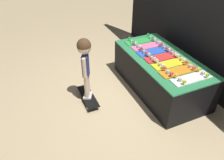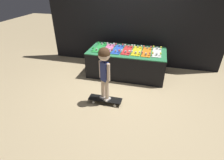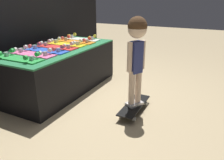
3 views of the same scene
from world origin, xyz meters
TOP-DOWN VIEW (x-y plane):
  - ground_plane at (0.00, 0.00)m, footprint 16.00×16.00m
  - display_rack at (0.00, 0.63)m, footprint 1.83×0.93m
  - skateboard_green_on_rack at (-0.69, 0.61)m, footprint 0.20×0.62m
  - skateboard_pink_on_rack at (-0.46, 0.62)m, footprint 0.20×0.62m
  - skateboard_blue_on_rack at (-0.23, 0.61)m, footprint 0.20×0.62m
  - skateboard_red_on_rack at (0.00, 0.62)m, footprint 0.20×0.62m
  - skateboard_yellow_on_rack at (0.23, 0.62)m, footprint 0.20×0.62m
  - skateboard_orange_on_rack at (0.46, 0.61)m, footprint 0.20×0.62m
  - skateboard_white_on_rack at (0.69, 0.65)m, footprint 0.20×0.62m
  - skateboard_on_floor at (-0.18, -0.66)m, footprint 0.65×0.20m
  - child at (-0.18, -0.66)m, footprint 0.24×0.21m

SIDE VIEW (x-z plane):
  - ground_plane at x=0.00m, z-range 0.00..0.00m
  - skateboard_on_floor at x=-0.18m, z-range 0.03..0.12m
  - display_rack at x=0.00m, z-range 0.00..0.63m
  - skateboard_green_on_rack at x=-0.69m, z-range 0.61..0.70m
  - skateboard_pink_on_rack at x=-0.46m, z-range 0.61..0.70m
  - skateboard_blue_on_rack at x=-0.23m, z-range 0.61..0.70m
  - skateboard_red_on_rack at x=0.00m, z-range 0.61..0.70m
  - skateboard_yellow_on_rack at x=0.23m, z-range 0.61..0.70m
  - skateboard_orange_on_rack at x=0.46m, z-range 0.61..0.70m
  - skateboard_white_on_rack at x=0.69m, z-range 0.61..0.70m
  - child at x=-0.18m, z-range 0.30..1.34m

